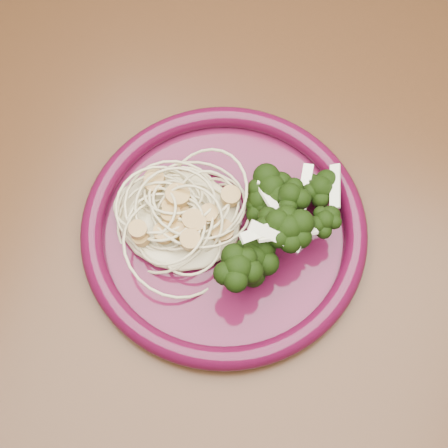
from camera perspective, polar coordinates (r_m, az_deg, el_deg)
The scene contains 6 objects.
dining_table at distance 0.74m, azimuth -0.45°, elevation 0.53°, with size 1.20×0.80×0.75m.
dinner_plate at distance 0.61m, azimuth -0.00°, elevation -0.38°, with size 0.33×0.33×0.02m.
spaghetti_pile at distance 0.61m, azimuth -4.18°, elevation 0.83°, with size 0.13×0.11×0.03m, color #CBC08E.
scallop_cluster at distance 0.58m, azimuth -4.41°, elevation 2.28°, with size 0.12×0.12×0.04m, color #BA8F46, non-canonical shape.
broccoli_pile at distance 0.59m, azimuth 5.28°, elevation -0.55°, with size 0.09×0.15×0.05m, color black.
onion_garnish at distance 0.56m, azimuth 5.55°, elevation 0.79°, with size 0.06×0.10×0.05m, color white, non-canonical shape.
Camera 1 is at (0.13, -0.29, 1.32)m, focal length 50.00 mm.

